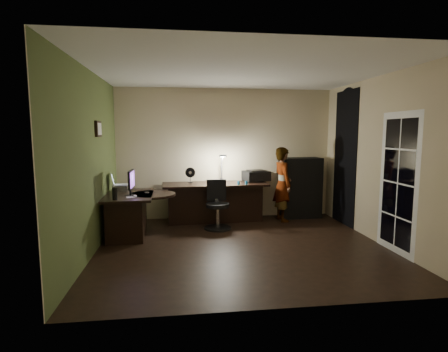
{
  "coord_description": "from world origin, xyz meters",
  "views": [
    {
      "loc": [
        -0.96,
        -5.28,
        1.79
      ],
      "look_at": [
        -0.15,
        1.05,
        1.0
      ],
      "focal_mm": 28.0,
      "sensor_mm": 36.0,
      "label": 1
    }
  ],
  "objects": [
    {
      "name": "floor",
      "position": [
        0.0,
        0.0,
        -0.01
      ],
      "size": [
        4.5,
        4.0,
        0.01
      ],
      "primitive_type": "cube",
      "color": "black",
      "rests_on": "ground"
    },
    {
      "name": "wall_right",
      "position": [
        2.25,
        0.0,
        1.35
      ],
      "size": [
        0.01,
        4.0,
        2.7
      ],
      "primitive_type": "cube",
      "color": "#C1B18A",
      "rests_on": "floor"
    },
    {
      "name": "green_wall_overlay",
      "position": [
        -2.24,
        0.0,
        1.35
      ],
      "size": [
        0.0,
        4.0,
        2.7
      ],
      "primitive_type": "cube",
      "color": "#4C5C2C",
      "rests_on": "floor"
    },
    {
      "name": "monitor",
      "position": [
        -1.79,
        0.66,
        0.89
      ],
      "size": [
        0.1,
        0.48,
        0.31
      ],
      "primitive_type": "cube",
      "rotation": [
        0.0,
        0.0,
        -0.02
      ],
      "color": "black",
      "rests_on": "desk_left"
    },
    {
      "name": "mouse",
      "position": [
        -1.7,
        0.52,
        0.75
      ],
      "size": [
        0.1,
        0.11,
        0.04
      ],
      "primitive_type": "ellipsoid",
      "rotation": [
        0.0,
        0.0,
        0.39
      ],
      "color": "silver",
      "rests_on": "desk_left"
    },
    {
      "name": "arched_doorway",
      "position": [
        2.24,
        1.15,
        1.3
      ],
      "size": [
        0.01,
        0.9,
        2.6
      ],
      "primitive_type": "cube",
      "color": "black",
      "rests_on": "floor"
    },
    {
      "name": "cabinet",
      "position": [
        1.57,
        1.78,
        0.63
      ],
      "size": [
        0.86,
        0.45,
        1.27
      ],
      "primitive_type": "cube",
      "rotation": [
        0.0,
        0.0,
        0.04
      ],
      "color": "black",
      "rests_on": "floor"
    },
    {
      "name": "phone",
      "position": [
        -1.54,
        0.94,
        0.74
      ],
      "size": [
        0.11,
        0.15,
        0.01
      ],
      "primitive_type": "cube",
      "rotation": [
        0.0,
        0.0,
        0.3
      ],
      "color": "black",
      "rests_on": "desk_left"
    },
    {
      "name": "notepad",
      "position": [
        -1.77,
        0.53,
        0.74
      ],
      "size": [
        0.17,
        0.21,
        0.01
      ],
      "primitive_type": "cube",
      "rotation": [
        0.0,
        0.0,
        0.19
      ],
      "color": "silver",
      "rests_on": "desk_left"
    },
    {
      "name": "speaker",
      "position": [
        -1.98,
        0.32,
        0.83
      ],
      "size": [
        0.1,
        0.1,
        0.2
      ],
      "primitive_type": "cylinder",
      "rotation": [
        0.0,
        0.0,
        0.29
      ],
      "color": "black",
      "rests_on": "desk_left"
    },
    {
      "name": "person",
      "position": [
        1.11,
        1.53,
        0.75
      ],
      "size": [
        0.41,
        0.57,
        1.51
      ],
      "primitive_type": "imported",
      "rotation": [
        0.0,
        0.0,
        1.68
      ],
      "color": "#D8A88C",
      "rests_on": "floor"
    },
    {
      "name": "laptop",
      "position": [
        -2.02,
        1.14,
        0.95
      ],
      "size": [
        0.35,
        0.34,
        0.21
      ],
      "primitive_type": "cube",
      "rotation": [
        0.0,
        0.0,
        0.2
      ],
      "color": "silver",
      "rests_on": "laptop_stand"
    },
    {
      "name": "desk_lamp",
      "position": [
        -0.11,
        1.78,
        1.09
      ],
      "size": [
        0.17,
        0.28,
        0.58
      ],
      "primitive_type": "cube",
      "rotation": [
        0.0,
        0.0,
        0.13
      ],
      "color": "black",
      "rests_on": "desk_right"
    },
    {
      "name": "pen",
      "position": [
        -1.78,
        0.78,
        0.74
      ],
      "size": [
        0.1,
        0.11,
        0.01
      ],
      "primitive_type": "cube",
      "rotation": [
        0.0,
        0.0,
        0.71
      ],
      "color": "black",
      "rests_on": "desk_left"
    },
    {
      "name": "wall_front",
      "position": [
        0.0,
        -2.0,
        1.35
      ],
      "size": [
        4.5,
        0.01,
        2.7
      ],
      "primitive_type": "cube",
      "color": "#C1B18A",
      "rests_on": "floor"
    },
    {
      "name": "desk_fan",
      "position": [
        -0.75,
        1.66,
        0.95
      ],
      "size": [
        0.21,
        0.13,
        0.31
      ],
      "primitive_type": "cube",
      "rotation": [
        0.0,
        0.0,
        -0.09
      ],
      "color": "black",
      "rests_on": "desk_right"
    },
    {
      "name": "wall_left",
      "position": [
        -2.25,
        0.0,
        1.35
      ],
      "size": [
        0.01,
        4.0,
        2.7
      ],
      "primitive_type": "cube",
      "color": "#C1B18A",
      "rests_on": "floor"
    },
    {
      "name": "printer",
      "position": [
        0.62,
        1.8,
        0.91
      ],
      "size": [
        0.58,
        0.49,
        0.22
      ],
      "primitive_type": "cube",
      "rotation": [
        0.0,
        0.0,
        0.23
      ],
      "color": "black",
      "rests_on": "desk_right"
    },
    {
      "name": "headphones",
      "position": [
        0.23,
        1.26,
        0.85
      ],
      "size": [
        0.2,
        0.11,
        0.09
      ],
      "primitive_type": "cube",
      "rotation": [
        0.0,
        0.0,
        0.15
      ],
      "color": "#0B5C90",
      "rests_on": "desk_right"
    },
    {
      "name": "office_chair",
      "position": [
        -0.27,
        1.07,
        0.45
      ],
      "size": [
        0.51,
        0.51,
        0.91
      ],
      "primitive_type": "cube",
      "rotation": [
        0.0,
        0.0,
        -0.01
      ],
      "color": "black",
      "rests_on": "floor"
    },
    {
      "name": "desk_left",
      "position": [
        -1.83,
        0.82,
        0.37
      ],
      "size": [
        0.83,
        1.31,
        0.74
      ],
      "primitive_type": "cube",
      "rotation": [
        0.0,
        0.0,
        0.03
      ],
      "color": "black",
      "rests_on": "floor"
    },
    {
      "name": "french_door",
      "position": [
        2.24,
        -0.55,
        1.05
      ],
      "size": [
        0.02,
        0.92,
        2.1
      ],
      "primitive_type": "cube",
      "color": "white",
      "rests_on": "floor"
    },
    {
      "name": "ceiling",
      "position": [
        0.0,
        0.0,
        2.71
      ],
      "size": [
        4.5,
        4.0,
        0.01
      ],
      "primitive_type": "cube",
      "color": "silver",
      "rests_on": "floor"
    },
    {
      "name": "desk_right",
      "position": [
        -0.26,
        1.63,
        0.39
      ],
      "size": [
        2.12,
        0.82,
        0.78
      ],
      "primitive_type": "cube",
      "rotation": [
        0.0,
        0.0,
        0.05
      ],
      "color": "black",
      "rests_on": "floor"
    },
    {
      "name": "laptop_stand",
      "position": [
        -2.02,
        1.14,
        0.79
      ],
      "size": [
        0.27,
        0.23,
        0.11
      ],
      "primitive_type": "cube",
      "rotation": [
        0.0,
        0.0,
        -0.03
      ],
      "color": "silver",
      "rests_on": "desk_left"
    },
    {
      "name": "framed_picture",
      "position": [
        -2.22,
        0.45,
        1.85
      ],
      "size": [
        0.04,
        0.3,
        0.25
      ],
      "primitive_type": "cube",
      "color": "black",
      "rests_on": "wall_left"
    },
    {
      "name": "wall_back",
      "position": [
        0.0,
        2.0,
        1.35
      ],
      "size": [
        4.5,
        0.01,
        2.7
      ],
      "primitive_type": "cube",
      "color": "#C1B18A",
      "rests_on": "floor"
    }
  ]
}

